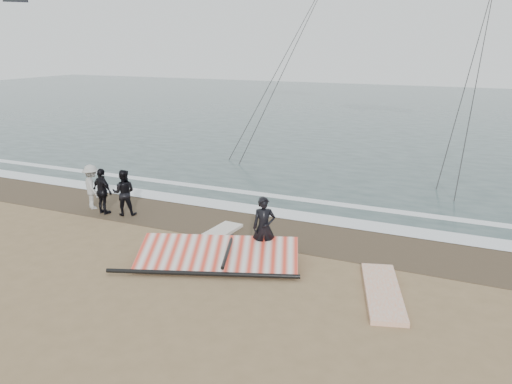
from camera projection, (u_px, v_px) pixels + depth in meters
The scene contains 10 objects.
ground at pixel (188, 293), 11.24m from camera, with size 120.00×120.00×0.00m, color #8C704C.
sea at pixel (403, 112), 40.13m from camera, with size 120.00×54.00×0.02m, color #233838.
wet_sand at pixel (266, 228), 15.18m from camera, with size 120.00×2.80×0.01m, color #4C3D2B.
foam_near at pixel (282, 213), 16.40m from camera, with size 120.00×0.90×0.01m, color white.
foam_far at pixel (299, 199), 17.89m from camera, with size 120.00×0.45×0.01m, color white.
man_main at pixel (264, 227), 12.96m from camera, with size 0.59×0.39×1.63m, color black.
board_white at pixel (383, 292), 11.18m from camera, with size 0.76×2.73×0.11m, color silver.
board_cream at pixel (212, 237), 14.38m from camera, with size 0.64×2.40×0.10m, color beige.
trio_cluster at pixel (105, 190), 16.42m from camera, with size 2.42×1.09×1.53m.
sail_rig at pixel (218, 255), 12.75m from camera, with size 4.45×3.05×0.51m.
Camera 1 is at (5.49, -8.62, 5.43)m, focal length 35.00 mm.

